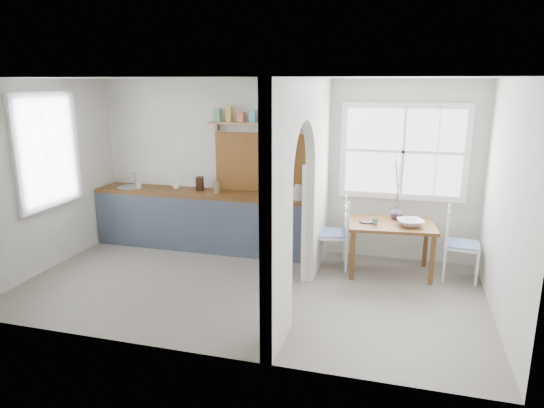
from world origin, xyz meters
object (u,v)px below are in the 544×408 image
(dining_table, at_px, (390,248))
(chair_left, at_px, (331,233))
(chair_right, at_px, (462,244))
(vase, at_px, (396,213))
(kettle, at_px, (298,192))

(dining_table, xyz_separation_m, chair_left, (-0.82, 0.02, 0.14))
(chair_right, distance_m, vase, 0.94)
(dining_table, relative_size, vase, 6.45)
(chair_right, height_order, kettle, kettle)
(chair_left, xyz_separation_m, vase, (0.87, 0.21, 0.30))
(kettle, bearing_deg, chair_right, -13.78)
(chair_right, xyz_separation_m, vase, (-0.87, 0.19, 0.32))
(chair_right, bearing_deg, chair_left, 96.21)
(chair_left, xyz_separation_m, kettle, (-0.52, 0.16, 0.51))
(kettle, bearing_deg, chair_left, -27.81)
(dining_table, xyz_separation_m, chair_right, (0.92, 0.05, 0.12))
(chair_left, relative_size, vase, 5.65)
(chair_left, height_order, kettle, kettle)
(chair_left, distance_m, chair_right, 1.74)
(dining_table, distance_m, vase, 0.51)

